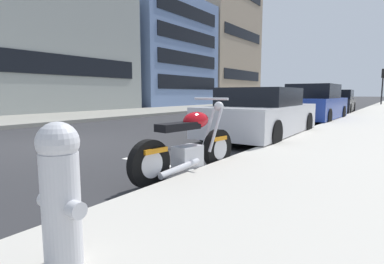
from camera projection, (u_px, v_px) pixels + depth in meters
ground_plane at (52, 146)px, 6.78m from camera, size 260.00×260.00×0.00m
sidewalk_far_curb at (167, 110)px, 20.25m from camera, size 120.00×5.00×0.14m
parking_stall_stripe at (172, 166)px, 4.82m from camera, size 0.12×2.20×0.01m
parked_motorcycle at (189, 147)px, 4.22m from camera, size 2.01×0.62×1.10m
parked_car_mid_block at (261, 114)px, 7.90m from camera, size 4.30×1.89×1.30m
parked_car_across_street at (314, 104)px, 12.59m from camera, size 4.37×1.94×1.54m
parked_car_near_corner at (336, 102)px, 17.80m from camera, size 4.76×2.03×1.37m
crossing_truck at (304, 95)px, 32.24m from camera, size 2.14×5.08×2.00m
car_opposite_curb at (263, 100)px, 25.75m from camera, size 4.71×1.94×1.33m
fire_hydrant at (61, 191)px, 1.76m from camera, size 0.24×0.36×0.86m
traffic_signal_near_corner at (383, 79)px, 28.46m from camera, size 0.36×0.28×3.33m
townhouse_near_left at (13, 15)px, 19.37m from camera, size 11.34×11.49×12.26m
townhouse_far_uphill at (143, 56)px, 28.79m from camera, size 9.79×10.92×9.46m
townhouse_behind_pole at (206, 42)px, 36.84m from camera, size 10.62×10.19×14.69m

